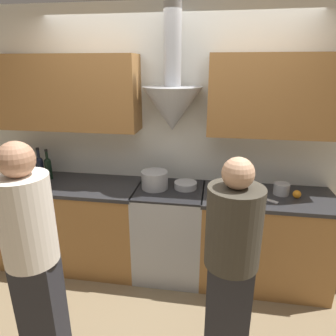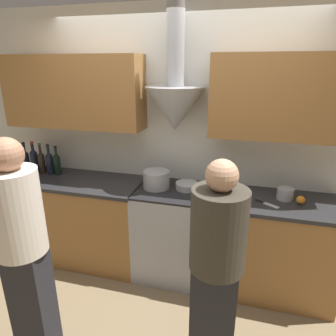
# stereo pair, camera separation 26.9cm
# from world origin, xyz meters

# --- Properties ---
(ground_plane) EXTENTS (12.00, 12.00, 0.00)m
(ground_plane) POSITION_xyz_m (0.00, 0.00, 0.00)
(ground_plane) COLOR #847051
(wall_back) EXTENTS (8.40, 0.55, 2.60)m
(wall_back) POSITION_xyz_m (-0.05, 0.62, 1.47)
(wall_back) COLOR silver
(wall_back) RESTS_ON ground_plane
(counter_left) EXTENTS (1.46, 0.62, 0.93)m
(counter_left) POSITION_xyz_m (-1.04, 0.36, 0.46)
(counter_left) COLOR #9E6B38
(counter_left) RESTS_ON ground_plane
(counter_right) EXTENTS (1.21, 0.62, 0.93)m
(counter_right) POSITION_xyz_m (0.92, 0.36, 0.46)
(counter_right) COLOR #9E6B38
(counter_right) RESTS_ON ground_plane
(stove_range) EXTENTS (0.65, 0.60, 0.93)m
(stove_range) POSITION_xyz_m (0.00, 0.36, 0.47)
(stove_range) COLOR #A8AAAF
(stove_range) RESTS_ON ground_plane
(wine_bottle_0) EXTENTS (0.08, 0.08, 0.33)m
(wine_bottle_0) POSITION_xyz_m (-1.68, 0.44, 1.06)
(wine_bottle_0) COLOR black
(wine_bottle_0) RESTS_ON counter_left
(wine_bottle_1) EXTENTS (0.08, 0.08, 0.35)m
(wine_bottle_1) POSITION_xyz_m (-1.57, 0.44, 1.07)
(wine_bottle_1) COLOR black
(wine_bottle_1) RESTS_ON counter_left
(wine_bottle_2) EXTENTS (0.07, 0.07, 0.34)m
(wine_bottle_2) POSITION_xyz_m (-1.47, 0.43, 1.06)
(wine_bottle_2) COLOR black
(wine_bottle_2) RESTS_ON counter_left
(wine_bottle_3) EXTENTS (0.08, 0.08, 0.33)m
(wine_bottle_3) POSITION_xyz_m (-1.38, 0.44, 1.06)
(wine_bottle_3) COLOR black
(wine_bottle_3) RESTS_ON counter_left
(wine_bottle_4) EXTENTS (0.07, 0.07, 0.32)m
(wine_bottle_4) POSITION_xyz_m (-1.29, 0.44, 1.05)
(wine_bottle_4) COLOR black
(wine_bottle_4) RESTS_ON counter_left
(stock_pot) EXTENTS (0.25, 0.25, 0.17)m
(stock_pot) POSITION_xyz_m (-0.15, 0.37, 1.01)
(stock_pot) COLOR #A8AAAF
(stock_pot) RESTS_ON stove_range
(mixing_bowl) EXTENTS (0.22, 0.22, 0.06)m
(mixing_bowl) POSITION_xyz_m (0.15, 0.41, 0.96)
(mixing_bowl) COLOR #A8AAAF
(mixing_bowl) RESTS_ON stove_range
(orange_fruit) EXTENTS (0.07, 0.07, 0.07)m
(orange_fruit) POSITION_xyz_m (1.15, 0.34, 0.96)
(orange_fruit) COLOR orange
(orange_fruit) RESTS_ON counter_right
(saucepan) EXTENTS (0.14, 0.14, 0.10)m
(saucepan) POSITION_xyz_m (1.03, 0.41, 0.98)
(saucepan) COLOR #A8AAAF
(saucepan) RESTS_ON counter_right
(chefs_knife) EXTENTS (0.20, 0.14, 0.01)m
(chefs_knife) POSITION_xyz_m (0.88, 0.26, 0.93)
(chefs_knife) COLOR silver
(chefs_knife) RESTS_ON counter_right
(person_foreground_left) EXTENTS (0.31, 0.31, 1.68)m
(person_foreground_left) POSITION_xyz_m (-0.64, -0.88, 0.93)
(person_foreground_left) COLOR #28282D
(person_foreground_left) RESTS_ON ground_plane
(person_foreground_right) EXTENTS (0.34, 0.34, 1.56)m
(person_foreground_right) POSITION_xyz_m (0.55, -0.59, 0.86)
(person_foreground_right) COLOR #28282D
(person_foreground_right) RESTS_ON ground_plane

